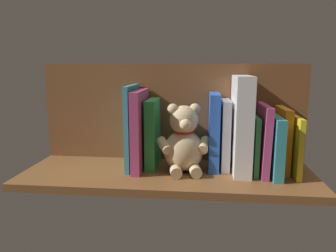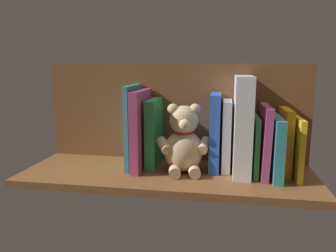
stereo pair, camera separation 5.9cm
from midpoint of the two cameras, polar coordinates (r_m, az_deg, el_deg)
The scene contains 14 objects.
ground_plane at distance 98.46cm, azimuth 1.74°, elevation -8.60°, with size 86.52×31.27×2.20cm, color brown.
shelf_back_panel at distance 107.35cm, azimuth 2.79°, elevation 2.41°, with size 86.52×1.50×31.98cm, color brown.
book_0 at distance 100.73cm, azimuth 23.14°, elevation -3.27°, with size 1.48×18.19×17.21cm, color yellow.
book_1 at distance 101.69cm, azimuth 21.53°, elevation -2.49°, with size 2.26×14.53×19.08cm, color orange.
book_2 at distance 98.71cm, azimuth 20.01°, elevation -3.33°, with size 2.66×19.92×17.21cm, color teal.
book_3 at distance 98.49cm, azimuth 18.25°, elevation -2.35°, with size 2.02×18.62×20.20cm, color #B23F72.
book_4 at distance 99.38cm, azimuth 16.75°, elevation -3.13°, with size 1.39×16.85×16.90cm, color green.
dictionary_thick_white at distance 96.94cm, azimuth 14.73°, elevation 0.14°, with size 4.92×18.37×28.51cm, color white.
book_5 at distance 100.06cm, azimuth 11.98°, elevation -1.59°, with size 2.50×13.08×21.08cm, color silver.
book_6 at distance 99.24cm, azimuth 10.02°, elevation -1.01°, with size 3.01×14.13×23.14cm, color blue.
teddy_bear at distance 95.53cm, azimuth 4.60°, elevation -2.90°, with size 16.39×14.48×20.49cm.
book_7 at distance 101.04cm, azimuth -0.81°, elevation -1.22°, with size 3.08×14.22×21.14cm, color green.
book_8 at distance 99.32cm, azimuth -3.05°, elevation -0.58°, with size 2.59×18.68×24.07cm, color #B23F72.
book_9 at distance 100.59cm, azimuth -4.46°, elevation -0.04°, with size 1.41×17.04×25.51cm, color teal.
Camera 2 is at (-15.75, 91.68, 31.33)cm, focal length 34.44 mm.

